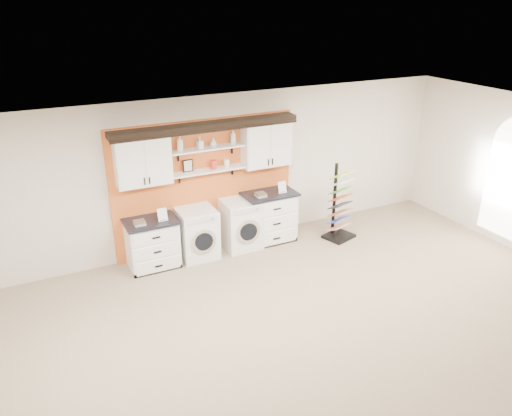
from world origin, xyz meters
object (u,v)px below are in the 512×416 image
dryer (241,224)px  sample_rack (339,214)px  base_cabinet_left (152,243)px  washer (197,233)px  base_cabinet_right (269,217)px

dryer → sample_rack: size_ratio=0.62×
base_cabinet_left → washer: bearing=-0.2°
sample_rack → base_cabinet_left: bearing=154.8°
base_cabinet_right → washer: (-1.45, -0.00, -0.03)m
washer → dryer: 0.85m
base_cabinet_right → washer: base_cabinet_right is taller
base_cabinet_left → washer: 0.81m
dryer → base_cabinet_left: bearing=179.9°
sample_rack → dryer: bearing=147.9°
dryer → sample_rack: (1.85, -0.49, 0.03)m
washer → base_cabinet_right: bearing=0.1°
dryer → sample_rack: bearing=-15.0°
base_cabinet_left → sample_rack: (3.52, -0.50, 0.05)m
base_cabinet_left → washer: washer is taller
base_cabinet_left → dryer: size_ratio=0.96×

